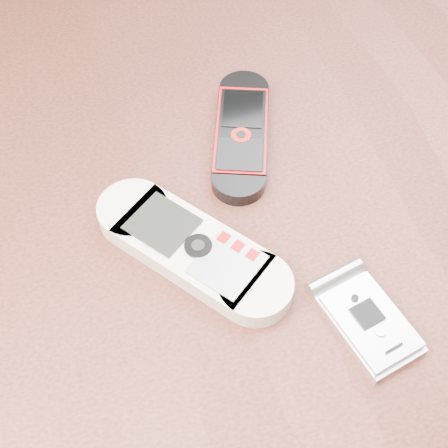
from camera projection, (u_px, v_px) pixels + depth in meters
table at (219, 293)px, 0.61m from camera, size 1.20×0.80×0.75m
nokia_white at (192, 248)px, 0.50m from camera, size 0.16×0.18×0.02m
nokia_black_red at (241, 133)px, 0.57m from camera, size 0.10×0.16×0.02m
motorola_razr at (368, 320)px, 0.47m from camera, size 0.07×0.10×0.01m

